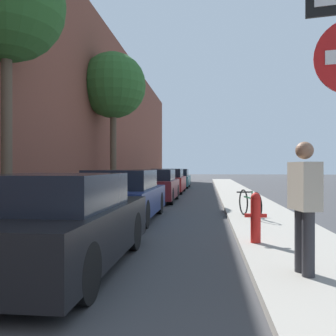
{
  "coord_description": "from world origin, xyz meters",
  "views": [
    {
      "loc": [
        1.33,
        0.18,
        1.46
      ],
      "look_at": [
        0.17,
        10.92,
        1.44
      ],
      "focal_mm": 38.9,
      "sensor_mm": 36.0,
      "label": 1
    }
  ],
  "objects_px": {
    "bicycle": "(250,204)",
    "parked_car_maroon": "(155,186)",
    "parked_car_red": "(168,181)",
    "street_tree_near": "(7,4)",
    "parked_car_teal": "(177,179)",
    "parked_car_navy": "(123,196)",
    "pedestrian": "(304,200)",
    "street_tree_far": "(113,86)",
    "parked_car_black": "(59,223)",
    "fire_hydrant": "(256,217)"
  },
  "relations": [
    {
      "from": "bicycle",
      "to": "parked_car_maroon",
      "type": "bearing_deg",
      "value": 109.11
    },
    {
      "from": "parked_car_red",
      "to": "street_tree_near",
      "type": "distance_m",
      "value": 13.44
    },
    {
      "from": "street_tree_near",
      "to": "bicycle",
      "type": "height_order",
      "value": "street_tree_near"
    },
    {
      "from": "parked_car_teal",
      "to": "parked_car_maroon",
      "type": "bearing_deg",
      "value": -90.13
    },
    {
      "from": "parked_car_navy",
      "to": "street_tree_near",
      "type": "bearing_deg",
      "value": -147.54
    },
    {
      "from": "parked_car_maroon",
      "to": "bicycle",
      "type": "distance_m",
      "value": 6.35
    },
    {
      "from": "pedestrian",
      "to": "parked_car_teal",
      "type": "bearing_deg",
      "value": -1.7
    },
    {
      "from": "parked_car_teal",
      "to": "street_tree_far",
      "type": "bearing_deg",
      "value": -102.9
    },
    {
      "from": "parked_car_black",
      "to": "bicycle",
      "type": "height_order",
      "value": "parked_car_black"
    },
    {
      "from": "fire_hydrant",
      "to": "pedestrian",
      "type": "distance_m",
      "value": 1.97
    },
    {
      "from": "parked_car_maroon",
      "to": "parked_car_red",
      "type": "xyz_separation_m",
      "value": [
        -0.03,
        5.31,
        0.01
      ]
    },
    {
      "from": "parked_car_maroon",
      "to": "street_tree_near",
      "type": "xyz_separation_m",
      "value": [
        -2.61,
        -7.0,
        4.74
      ]
    },
    {
      "from": "parked_car_navy",
      "to": "street_tree_near",
      "type": "height_order",
      "value": "street_tree_near"
    },
    {
      "from": "parked_car_navy",
      "to": "bicycle",
      "type": "distance_m",
      "value": 3.46
    },
    {
      "from": "parked_car_navy",
      "to": "parked_car_red",
      "type": "distance_m",
      "value": 10.72
    },
    {
      "from": "pedestrian",
      "to": "bicycle",
      "type": "bearing_deg",
      "value": -9.77
    },
    {
      "from": "parked_car_maroon",
      "to": "parked_car_red",
      "type": "height_order",
      "value": "parked_car_red"
    },
    {
      "from": "parked_car_navy",
      "to": "fire_hydrant",
      "type": "bearing_deg",
      "value": -45.94
    },
    {
      "from": "parked_car_black",
      "to": "street_tree_far",
      "type": "height_order",
      "value": "street_tree_far"
    },
    {
      "from": "bicycle",
      "to": "fire_hydrant",
      "type": "bearing_deg",
      "value": -107.37
    },
    {
      "from": "street_tree_far",
      "to": "parked_car_teal",
      "type": "bearing_deg",
      "value": 77.1
    },
    {
      "from": "parked_car_teal",
      "to": "street_tree_near",
      "type": "distance_m",
      "value": 18.64
    },
    {
      "from": "bicycle",
      "to": "street_tree_near",
      "type": "bearing_deg",
      "value": -177.55
    },
    {
      "from": "parked_car_black",
      "to": "parked_car_teal",
      "type": "relative_size",
      "value": 0.94
    },
    {
      "from": "parked_car_maroon",
      "to": "street_tree_near",
      "type": "bearing_deg",
      "value": -110.42
    },
    {
      "from": "parked_car_teal",
      "to": "parked_car_black",
      "type": "bearing_deg",
      "value": -89.8
    },
    {
      "from": "street_tree_near",
      "to": "bicycle",
      "type": "xyz_separation_m",
      "value": [
        5.95,
        1.61,
        -4.91
      ]
    },
    {
      "from": "parked_car_navy",
      "to": "pedestrian",
      "type": "distance_m",
      "value": 6.28
    },
    {
      "from": "street_tree_near",
      "to": "pedestrian",
      "type": "distance_m",
      "value": 8.26
    },
    {
      "from": "street_tree_far",
      "to": "fire_hydrant",
      "type": "distance_m",
      "value": 12.21
    },
    {
      "from": "street_tree_near",
      "to": "street_tree_far",
      "type": "distance_m",
      "value": 8.31
    },
    {
      "from": "parked_car_black",
      "to": "pedestrian",
      "type": "distance_m",
      "value": 3.37
    },
    {
      "from": "parked_car_teal",
      "to": "fire_hydrant",
      "type": "bearing_deg",
      "value": -81.13
    },
    {
      "from": "parked_car_red",
      "to": "fire_hydrant",
      "type": "height_order",
      "value": "parked_car_red"
    },
    {
      "from": "parked_car_maroon",
      "to": "street_tree_far",
      "type": "height_order",
      "value": "street_tree_far"
    },
    {
      "from": "street_tree_near",
      "to": "street_tree_far",
      "type": "height_order",
      "value": "street_tree_near"
    },
    {
      "from": "street_tree_near",
      "to": "pedestrian",
      "type": "xyz_separation_m",
      "value": [
        6.04,
        -3.58,
        -4.36
      ]
    },
    {
      "from": "parked_car_black",
      "to": "parked_car_maroon",
      "type": "distance_m",
      "value": 10.3
    },
    {
      "from": "parked_car_red",
      "to": "pedestrian",
      "type": "bearing_deg",
      "value": -77.72
    },
    {
      "from": "street_tree_near",
      "to": "street_tree_far",
      "type": "bearing_deg",
      "value": 86.92
    },
    {
      "from": "parked_car_black",
      "to": "parked_car_red",
      "type": "distance_m",
      "value": 15.61
    },
    {
      "from": "parked_car_maroon",
      "to": "street_tree_near",
      "type": "distance_m",
      "value": 8.85
    },
    {
      "from": "street_tree_near",
      "to": "parked_car_teal",
      "type": "bearing_deg",
      "value": 81.61
    },
    {
      "from": "street_tree_far",
      "to": "fire_hydrant",
      "type": "relative_size",
      "value": 7.51
    },
    {
      "from": "parked_car_black",
      "to": "pedestrian",
      "type": "xyz_separation_m",
      "value": [
        3.33,
        -0.28,
        0.39
      ]
    },
    {
      "from": "street_tree_far",
      "to": "pedestrian",
      "type": "bearing_deg",
      "value": -64.79
    },
    {
      "from": "fire_hydrant",
      "to": "parked_car_maroon",
      "type": "bearing_deg",
      "value": 109.44
    },
    {
      "from": "street_tree_far",
      "to": "bicycle",
      "type": "bearing_deg",
      "value": -50.54
    },
    {
      "from": "parked_car_red",
      "to": "street_tree_far",
      "type": "height_order",
      "value": "street_tree_far"
    },
    {
      "from": "parked_car_black",
      "to": "street_tree_far",
      "type": "bearing_deg",
      "value": 101.02
    }
  ]
}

